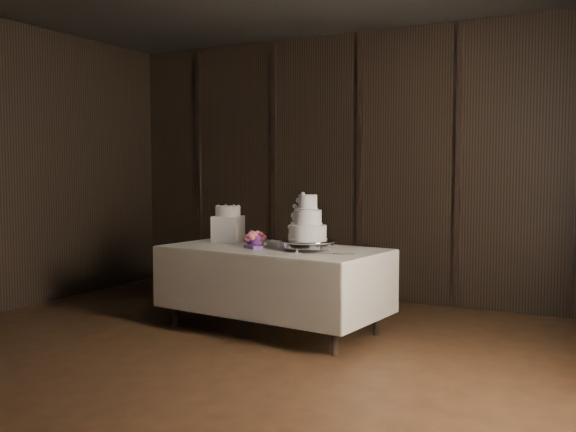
{
  "coord_description": "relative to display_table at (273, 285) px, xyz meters",
  "views": [
    {
      "loc": [
        2.64,
        -3.3,
        1.45
      ],
      "look_at": [
        0.0,
        1.73,
        1.05
      ],
      "focal_mm": 40.0,
      "sensor_mm": 36.0,
      "label": 1
    }
  ],
  "objects": [
    {
      "name": "room",
      "position": [
        0.15,
        -1.73,
        1.08
      ],
      "size": [
        6.08,
        7.08,
        3.08
      ],
      "color": "black",
      "rests_on": "ground"
    },
    {
      "name": "display_table",
      "position": [
        0.0,
        0.0,
        0.0
      ],
      "size": [
        2.09,
        1.25,
        0.76
      ],
      "rotation": [
        0.0,
        0.0,
        -0.11
      ],
      "color": "#EFE6CE",
      "rests_on": "ground"
    },
    {
      "name": "cake_stand",
      "position": [
        0.37,
        -0.05,
        0.39
      ],
      "size": [
        0.58,
        0.58,
        0.09
      ],
      "primitive_type": "cylinder",
      "rotation": [
        0.0,
        0.0,
        -0.23
      ],
      "color": "silver",
      "rests_on": "display_table"
    },
    {
      "name": "wedding_cake",
      "position": [
        0.34,
        -0.07,
        0.59
      ],
      "size": [
        0.38,
        0.33,
        0.39
      ],
      "rotation": [
        0.0,
        0.0,
        -0.31
      ],
      "color": "white",
      "rests_on": "cake_stand"
    },
    {
      "name": "bouquet",
      "position": [
        -0.17,
        -0.04,
        0.4
      ],
      "size": [
        0.42,
        0.46,
        0.18
      ],
      "primitive_type": null,
      "rotation": [
        0.0,
        0.0,
        -0.47
      ],
      "color": "#C54673",
      "rests_on": "display_table"
    },
    {
      "name": "box_pedestal",
      "position": [
        -0.63,
        0.23,
        0.47
      ],
      "size": [
        0.31,
        0.31,
        0.25
      ],
      "primitive_type": "cube",
      "rotation": [
        0.0,
        0.0,
        0.21
      ],
      "color": "white",
      "rests_on": "display_table"
    },
    {
      "name": "small_cake",
      "position": [
        -0.63,
        0.23,
        0.64
      ],
      "size": [
        0.31,
        0.31,
        0.1
      ],
      "primitive_type": "cylinder",
      "rotation": [
        0.0,
        0.0,
        -0.34
      ],
      "color": "white",
      "rests_on": "box_pedestal"
    },
    {
      "name": "cake_knife",
      "position": [
        0.63,
        -0.2,
        0.35
      ],
      "size": [
        0.37,
        0.05,
        0.01
      ],
      "primitive_type": "cube",
      "rotation": [
        0.0,
        0.0,
        0.06
      ],
      "color": "silver",
      "rests_on": "display_table"
    }
  ]
}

